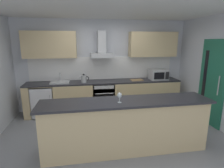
# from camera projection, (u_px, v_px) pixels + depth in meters

# --- Properties ---
(ground) EXTENTS (5.91, 4.57, 0.02)m
(ground) POSITION_uv_depth(u_px,v_px,m) (114.00, 136.00, 3.94)
(ground) COLOR gray
(ceiling) EXTENTS (5.91, 4.57, 0.02)m
(ceiling) POSITION_uv_depth(u_px,v_px,m) (114.00, 7.00, 3.34)
(ceiling) COLOR white
(wall_back) EXTENTS (5.91, 0.12, 2.60)m
(wall_back) POSITION_uv_depth(u_px,v_px,m) (103.00, 65.00, 5.41)
(wall_back) COLOR silver
(wall_back) RESTS_ON ground
(backsplash_tile) EXTENTS (4.17, 0.02, 0.66)m
(backsplash_tile) POSITION_uv_depth(u_px,v_px,m) (103.00, 68.00, 5.35)
(backsplash_tile) COLOR white
(counter_back) EXTENTS (4.32, 0.60, 0.90)m
(counter_back) POSITION_uv_depth(u_px,v_px,m) (105.00, 96.00, 5.24)
(counter_back) COLOR #D1B784
(counter_back) RESTS_ON ground
(counter_island) EXTENTS (3.06, 0.64, 0.98)m
(counter_island) POSITION_uv_depth(u_px,v_px,m) (126.00, 126.00, 3.32)
(counter_island) COLOR #D1B784
(counter_island) RESTS_ON ground
(upper_cabinets) EXTENTS (4.26, 0.32, 0.70)m
(upper_cabinets) POSITION_uv_depth(u_px,v_px,m) (104.00, 45.00, 5.05)
(upper_cabinets) COLOR #D1B784
(side_door) EXTENTS (0.08, 0.85, 2.05)m
(side_door) POSITION_uv_depth(u_px,v_px,m) (212.00, 83.00, 4.36)
(side_door) COLOR #1E664C
(side_door) RESTS_ON ground
(oven) EXTENTS (0.60, 0.62, 0.80)m
(oven) POSITION_uv_depth(u_px,v_px,m) (103.00, 96.00, 5.20)
(oven) COLOR slate
(oven) RESTS_ON ground
(refrigerator) EXTENTS (0.58, 0.60, 0.85)m
(refrigerator) POSITION_uv_depth(u_px,v_px,m) (44.00, 101.00, 4.94)
(refrigerator) COLOR white
(refrigerator) RESTS_ON ground
(microwave) EXTENTS (0.50, 0.38, 0.30)m
(microwave) POSITION_uv_depth(u_px,v_px,m) (159.00, 75.00, 5.31)
(microwave) COLOR #B7BABC
(microwave) RESTS_ON counter_back
(sink) EXTENTS (0.50, 0.40, 0.26)m
(sink) POSITION_uv_depth(u_px,v_px,m) (60.00, 82.00, 4.91)
(sink) COLOR silver
(sink) RESTS_ON counter_back
(kettle) EXTENTS (0.29, 0.15, 0.24)m
(kettle) POSITION_uv_depth(u_px,v_px,m) (84.00, 79.00, 4.96)
(kettle) COLOR #B7BABC
(kettle) RESTS_ON counter_back
(range_hood) EXTENTS (0.62, 0.45, 0.72)m
(range_hood) POSITION_uv_depth(u_px,v_px,m) (102.00, 49.00, 5.02)
(range_hood) COLOR #B7BABC
(wine_glass) EXTENTS (0.08, 0.08, 0.18)m
(wine_glass) POSITION_uv_depth(u_px,v_px,m) (120.00, 96.00, 3.07)
(wine_glass) COLOR silver
(wine_glass) RESTS_ON counter_island
(chopping_board) EXTENTS (0.36, 0.24, 0.02)m
(chopping_board) POSITION_uv_depth(u_px,v_px,m) (137.00, 80.00, 5.23)
(chopping_board) COLOR tan
(chopping_board) RESTS_ON counter_back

